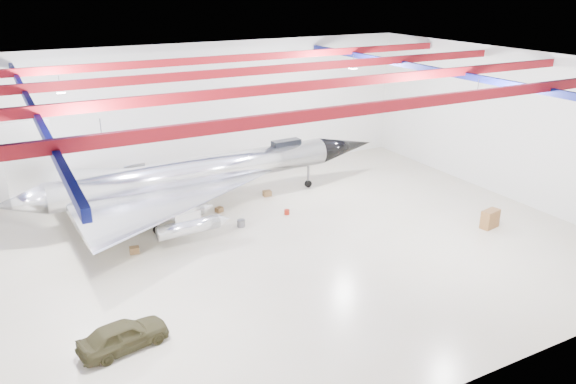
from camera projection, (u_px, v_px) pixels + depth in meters
floor at (267, 248)px, 34.65m from camera, size 40.00×40.00×0.00m
wall_back at (184, 114)px, 45.10m from camera, size 40.00×0.00×40.00m
wall_right at (509, 125)px, 41.55m from camera, size 0.00×30.00×30.00m
ceiling at (265, 68)px, 30.78m from camera, size 40.00×40.00×0.00m
ceiling_structure at (265, 80)px, 31.02m from camera, size 39.50×29.50×1.08m
jet_aircraft at (199, 176)px, 39.67m from camera, size 28.61×17.00×7.80m
jeep at (123, 335)px, 24.97m from camera, size 4.24×2.34×1.37m
desk at (490, 219)px, 37.39m from camera, size 1.45×0.93×1.24m
crate_ply at (134, 250)px, 33.95m from camera, size 0.65×0.55×0.40m
toolbox_red at (191, 217)px, 38.85m from camera, size 0.55×0.50×0.32m
engine_drum at (241, 223)px, 37.64m from camera, size 0.66×0.66×0.48m
parts_bin at (267, 193)px, 43.05m from camera, size 0.65×0.54×0.42m
tool_chest at (287, 212)px, 39.65m from camera, size 0.47×0.47×0.35m
oil_barrel at (219, 210)px, 40.06m from camera, size 0.62×0.57×0.36m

